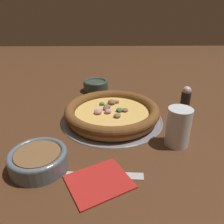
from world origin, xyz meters
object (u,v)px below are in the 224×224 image
(pizza_tray, at_px, (112,119))
(napkin, at_px, (99,181))
(pepper_shaker, at_px, (185,100))
(bowl_far, at_px, (38,159))
(bowl_near, at_px, (96,85))
(drinking_cup, at_px, (178,127))
(pizza, at_px, (112,112))
(fork, at_px, (110,175))

(pizza_tray, relative_size, napkin, 2.06)
(pepper_shaker, bearing_deg, napkin, 49.00)
(bowl_far, relative_size, napkin, 0.82)
(bowl_near, relative_size, bowl_far, 0.81)
(bowl_near, height_order, pepper_shaker, pepper_shaker)
(drinking_cup, bearing_deg, pepper_shaker, -113.25)
(drinking_cup, bearing_deg, bowl_near, -60.34)
(bowl_far, distance_m, napkin, 0.15)
(pizza_tray, xyz_separation_m, pizza, (0.00, -0.00, 0.03))
(drinking_cup, bearing_deg, pizza, -40.05)
(bowl_near, distance_m, napkin, 0.57)
(fork, bearing_deg, bowl_far, 173.63)
(bowl_far, height_order, fork, bowl_far)
(bowl_near, height_order, fork, bowl_near)
(drinking_cup, xyz_separation_m, fork, (0.19, 0.12, -0.05))
(bowl_near, distance_m, pepper_shaker, 0.40)
(pizza, height_order, pepper_shaker, pepper_shaker)
(pizza_tray, xyz_separation_m, napkin, (0.03, 0.29, 0.00))
(pizza, height_order, fork, pizza)
(bowl_near, bearing_deg, pizza_tray, 103.58)
(pizza_tray, distance_m, pizza, 0.03)
(drinking_cup, bearing_deg, fork, 33.49)
(pizza_tray, distance_m, drinking_cup, 0.23)
(bowl_near, bearing_deg, napkin, 93.33)
(bowl_near, xyz_separation_m, bowl_far, (0.11, 0.52, -0.00))
(napkin, bearing_deg, pizza_tray, -96.69)
(pizza_tray, distance_m, bowl_near, 0.29)
(bowl_far, height_order, pepper_shaker, pepper_shaker)
(drinking_cup, bearing_deg, bowl_far, 14.44)
(fork, bearing_deg, pizza, 92.29)
(pizza_tray, bearing_deg, pepper_shaker, -170.32)
(bowl_near, height_order, bowl_far, bowl_near)
(pizza, xyz_separation_m, drinking_cup, (-0.18, 0.15, 0.02))
(pizza_tray, height_order, bowl_far, bowl_far)
(pizza, bearing_deg, pizza_tray, 109.70)
(pizza, height_order, drinking_cup, drinking_cup)
(pepper_shaker, bearing_deg, fork, 49.53)
(bowl_far, bearing_deg, pizza_tray, -126.73)
(fork, distance_m, pepper_shaker, 0.42)
(napkin, xyz_separation_m, pepper_shaker, (-0.29, -0.33, 0.05))
(pizza_tray, distance_m, bowl_far, 0.30)
(pizza_tray, xyz_separation_m, drinking_cup, (-0.18, 0.15, 0.05))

